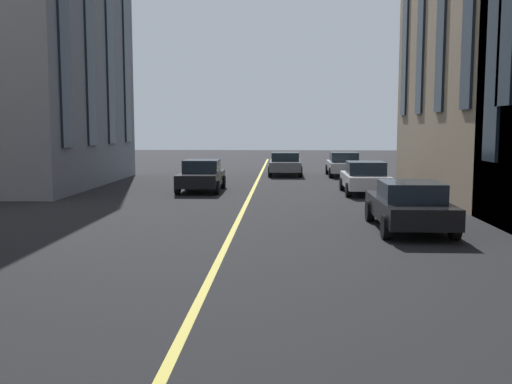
% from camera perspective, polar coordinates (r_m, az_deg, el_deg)
% --- Properties ---
extents(lane_centre_line, '(80.00, 0.16, 0.01)m').
position_cam_1_polar(lane_centre_line, '(12.70, -3.69, -6.73)').
color(lane_centre_line, '#D8C64C').
rests_on(lane_centre_line, ground_plane).
extents(car_black_parked_b, '(3.90, 1.89, 1.40)m').
position_cam_1_polar(car_black_parked_b, '(26.33, -5.33, 1.59)').
color(car_black_parked_b, black).
rests_on(car_black_parked_b, ground_plane).
extents(car_grey_near, '(4.40, 1.95, 1.37)m').
position_cam_1_polar(car_grey_near, '(34.92, 2.85, 2.79)').
color(car_grey_near, slate).
rests_on(car_grey_near, ground_plane).
extents(car_white_far, '(3.90, 1.89, 1.40)m').
position_cam_1_polar(car_white_far, '(25.63, 10.55, 1.38)').
color(car_white_far, silver).
rests_on(car_white_far, ground_plane).
extents(car_black_oncoming, '(4.40, 1.95, 1.37)m').
position_cam_1_polar(car_black_oncoming, '(16.89, 14.66, -1.25)').
color(car_black_oncoming, black).
rests_on(car_black_oncoming, ground_plane).
extents(car_silver_trailing, '(3.90, 1.89, 1.40)m').
position_cam_1_polar(car_silver_trailing, '(34.59, 8.51, 2.69)').
color(car_silver_trailing, '#B7BABF').
rests_on(car_silver_trailing, ground_plane).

